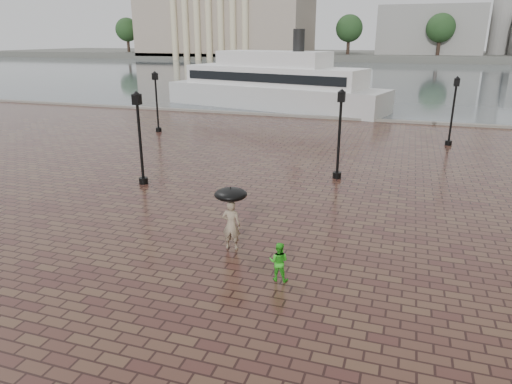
{
  "coord_description": "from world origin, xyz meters",
  "views": [
    {
      "loc": [
        6.12,
        -8.81,
        6.9
      ],
      "look_at": [
        1.03,
        6.58,
        1.4
      ],
      "focal_mm": 32.0,
      "sensor_mm": 36.0,
      "label": 1
    }
  ],
  "objects_px": {
    "street_lamps": "(273,118)",
    "adult_pedestrian": "(231,225)",
    "child_pedestrian": "(279,262)",
    "ferry_near": "(273,85)"
  },
  "relations": [
    {
      "from": "street_lamps",
      "to": "adult_pedestrian",
      "type": "xyz_separation_m",
      "value": [
        2.34,
        -13.02,
        -1.45
      ]
    },
    {
      "from": "adult_pedestrian",
      "to": "ferry_near",
      "type": "xyz_separation_m",
      "value": [
        -8.01,
        32.51,
        1.43
      ]
    },
    {
      "from": "street_lamps",
      "to": "ferry_near",
      "type": "distance_m",
      "value": 20.3
    },
    {
      "from": "ferry_near",
      "to": "street_lamps",
      "type": "bearing_deg",
      "value": -59.74
    },
    {
      "from": "child_pedestrian",
      "to": "adult_pedestrian",
      "type": "bearing_deg",
      "value": -38.82
    },
    {
      "from": "street_lamps",
      "to": "ferry_near",
      "type": "relative_size",
      "value": 0.89
    },
    {
      "from": "adult_pedestrian",
      "to": "ferry_near",
      "type": "height_order",
      "value": "ferry_near"
    },
    {
      "from": "child_pedestrian",
      "to": "street_lamps",
      "type": "bearing_deg",
      "value": -75.26
    },
    {
      "from": "street_lamps",
      "to": "child_pedestrian",
      "type": "distance_m",
      "value": 15.35
    },
    {
      "from": "child_pedestrian",
      "to": "ferry_near",
      "type": "relative_size",
      "value": 0.05
    }
  ]
}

